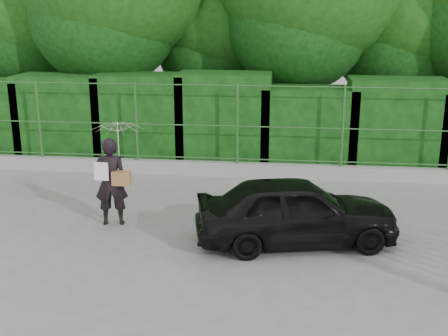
# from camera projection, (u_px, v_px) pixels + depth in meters

# --- Properties ---
(ground) EXTENTS (80.00, 80.00, 0.00)m
(ground) POSITION_uv_depth(u_px,v_px,m) (183.00, 260.00, 8.51)
(ground) COLOR gray
(kerb) EXTENTS (14.00, 0.25, 0.30)m
(kerb) POSITION_uv_depth(u_px,v_px,m) (220.00, 169.00, 12.77)
(kerb) COLOR #9E9E99
(kerb) RESTS_ON ground
(fence) EXTENTS (14.13, 0.06, 1.80)m
(fence) POSITION_uv_depth(u_px,v_px,m) (229.00, 124.00, 12.45)
(fence) COLOR #295B25
(fence) RESTS_ON kerb
(hedge) EXTENTS (14.20, 1.20, 2.21)m
(hedge) POSITION_uv_depth(u_px,v_px,m) (222.00, 122.00, 13.49)
(hedge) COLOR black
(hedge) RESTS_ON ground
(woman) EXTENTS (0.90, 0.88, 1.85)m
(woman) POSITION_uv_depth(u_px,v_px,m) (116.00, 157.00, 9.64)
(woman) COLOR black
(woman) RESTS_ON ground
(car) EXTENTS (3.43, 1.95, 1.10)m
(car) POSITION_uv_depth(u_px,v_px,m) (296.00, 211.00, 9.00)
(car) COLOR black
(car) RESTS_ON ground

